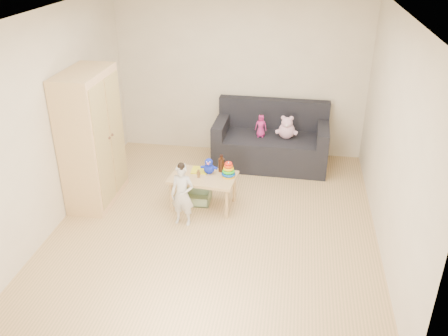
% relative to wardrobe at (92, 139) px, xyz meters
% --- Properties ---
extents(room, '(4.50, 4.50, 4.50)m').
position_rel_wardrobe_xyz_m(room, '(1.74, -0.32, 0.39)').
color(room, tan).
rests_on(room, ground).
extents(wardrobe, '(0.50, 1.01, 1.82)m').
position_rel_wardrobe_xyz_m(wardrobe, '(0.00, 0.00, 0.00)').
color(wardrobe, '#E4AE7D').
rests_on(wardrobe, ground).
extents(sofa, '(1.78, 0.92, 0.49)m').
position_rel_wardrobe_xyz_m(sofa, '(2.29, 1.45, -0.66)').
color(sofa, black).
rests_on(sofa, ground).
extents(play_table, '(0.91, 0.62, 0.45)m').
position_rel_wardrobe_xyz_m(play_table, '(1.49, 0.03, -0.68)').
color(play_table, tan).
rests_on(play_table, ground).
extents(storage_bin, '(0.45, 0.34, 0.13)m').
position_rel_wardrobe_xyz_m(storage_bin, '(1.34, 0.12, -0.84)').
color(storage_bin, gray).
rests_on(storage_bin, ground).
extents(toddler, '(0.33, 0.24, 0.81)m').
position_rel_wardrobe_xyz_m(toddler, '(1.32, -0.43, -0.50)').
color(toddler, beige).
rests_on(toddler, ground).
extents(pink_bear, '(0.28, 0.25, 0.31)m').
position_rel_wardrobe_xyz_m(pink_bear, '(2.53, 1.39, -0.26)').
color(pink_bear, '#E2A6C3').
rests_on(pink_bear, sofa).
extents(doll, '(0.18, 0.12, 0.35)m').
position_rel_wardrobe_xyz_m(doll, '(2.13, 1.39, -0.24)').
color(doll, '#C22477').
rests_on(doll, sofa).
extents(ring_stacker, '(0.19, 0.19, 0.21)m').
position_rel_wardrobe_xyz_m(ring_stacker, '(1.82, 0.07, -0.37)').
color(ring_stacker, '#FFB50D').
rests_on(ring_stacker, play_table).
extents(brown_bottle, '(0.08, 0.08, 0.24)m').
position_rel_wardrobe_xyz_m(brown_bottle, '(1.71, 0.21, -0.35)').
color(brown_bottle, black).
rests_on(brown_bottle, play_table).
extents(blue_plush, '(0.21, 0.18, 0.23)m').
position_rel_wardrobe_xyz_m(blue_plush, '(1.55, 0.12, -0.34)').
color(blue_plush, '#1629C8').
rests_on(blue_plush, play_table).
extents(wooden_figure, '(0.06, 0.06, 0.12)m').
position_rel_wardrobe_xyz_m(wooden_figure, '(1.44, -0.03, -0.39)').
color(wooden_figure, brown).
rests_on(wooden_figure, play_table).
extents(yellow_book, '(0.22, 0.22, 0.02)m').
position_rel_wardrobe_xyz_m(yellow_book, '(1.41, 0.18, -0.45)').
color(yellow_book, yellow).
rests_on(yellow_book, play_table).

